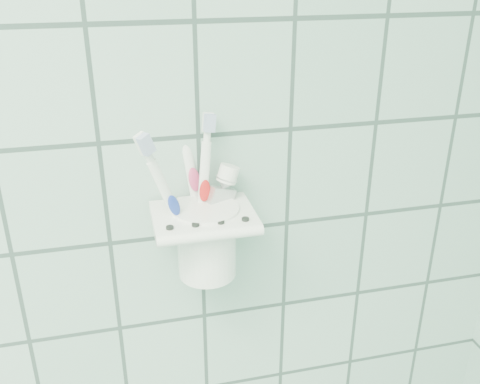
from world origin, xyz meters
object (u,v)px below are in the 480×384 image
object	(u,v)px
holder_bracket	(203,218)
cup	(207,238)
toothbrush_orange	(196,195)
toothpaste_tube	(199,210)
toothbrush_pink	(197,194)
toothbrush_blue	(205,186)

from	to	relation	value
holder_bracket	cup	bearing A→B (deg)	43.46
cup	holder_bracket	bearing A→B (deg)	-136.54
toothbrush_orange	toothpaste_tube	distance (m)	0.02
holder_bracket	toothbrush_pink	world-z (taller)	toothbrush_pink
holder_bracket	toothbrush_blue	xyz separation A→B (m)	(0.01, 0.01, 0.03)
toothpaste_tube	toothbrush_pink	bearing A→B (deg)	-152.56
toothbrush_pink	toothpaste_tube	distance (m)	0.02
holder_bracket	toothpaste_tube	size ratio (longest dim) A/B	0.85
toothpaste_tube	toothbrush_orange	bearing A→B (deg)	150.11
cup	toothbrush_orange	world-z (taller)	toothbrush_orange
toothbrush_pink	toothbrush_blue	bearing A→B (deg)	0.51
toothpaste_tube	cup	bearing A→B (deg)	-74.51
toothbrush_pink	toothbrush_blue	world-z (taller)	toothbrush_blue
toothbrush_blue	toothpaste_tube	size ratio (longest dim) A/B	1.47
toothbrush_pink	toothbrush_blue	distance (m)	0.02
toothbrush_blue	cup	bearing A→B (deg)	-118.35
cup	toothbrush_orange	bearing A→B (deg)	142.09
holder_bracket	toothbrush_orange	xyz separation A→B (m)	(-0.01, 0.01, 0.02)
toothbrush_pink	cup	bearing A→B (deg)	-55.89
cup	toothbrush_blue	world-z (taller)	toothbrush_blue
toothbrush_pink	toothbrush_blue	xyz separation A→B (m)	(0.01, 0.01, 0.01)
cup	toothbrush_orange	distance (m)	0.05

